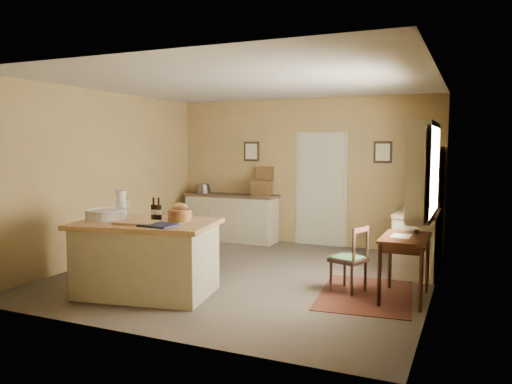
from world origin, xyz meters
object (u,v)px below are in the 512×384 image
(desk_chair, at_px, (348,260))
(sideboard, at_px, (232,216))
(shelving_unit, at_px, (434,204))
(writing_desk, at_px, (405,245))
(right_cabinet, at_px, (417,242))
(work_island, at_px, (146,256))

(desk_chair, bearing_deg, sideboard, 159.62)
(desk_chair, height_order, shelving_unit, shelving_unit)
(sideboard, height_order, writing_desk, sideboard)
(desk_chair, distance_m, right_cabinet, 1.44)
(writing_desk, bearing_deg, work_island, -160.49)
(work_island, xyz_separation_m, right_cabinet, (2.96, 2.36, -0.02))
(desk_chair, xyz_separation_m, right_cabinet, (0.69, 1.26, 0.05))
(shelving_unit, bearing_deg, sideboard, 176.90)
(work_island, bearing_deg, sideboard, 89.04)
(desk_chair, relative_size, shelving_unit, 0.45)
(work_island, distance_m, right_cabinet, 3.79)
(sideboard, bearing_deg, writing_desk, -35.14)
(sideboard, distance_m, desk_chair, 3.76)
(right_cabinet, bearing_deg, shelving_unit, 81.40)
(work_island, distance_m, shelving_unit, 4.59)
(desk_chair, bearing_deg, right_cabinet, 81.64)
(work_island, xyz_separation_m, shelving_unit, (3.11, 3.34, 0.43))
(right_cabinet, distance_m, shelving_unit, 1.09)
(work_island, height_order, sideboard, work_island)
(work_island, xyz_separation_m, writing_desk, (2.96, 1.05, 0.19))
(writing_desk, xyz_separation_m, right_cabinet, (-0.00, 1.31, -0.21))
(desk_chair, height_order, right_cabinet, right_cabinet)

